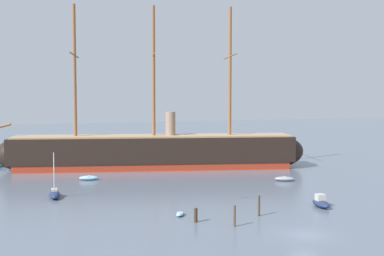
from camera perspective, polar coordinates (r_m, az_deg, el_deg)
The scene contains 13 objects.
ground_plane at distance 48.68m, azimuth 12.63°, elevation -11.77°, with size 400.00×400.00×0.00m, color slate.
tall_ship at distance 89.22m, azimuth -4.36°, elevation -2.62°, with size 58.24×20.99×28.63m.
dinghy_foreground_left at distance 54.66m, azimuth -1.36°, elevation -9.74°, with size 1.63×1.91×0.42m.
motorboat_foreground_right at distance 60.64m, azimuth 14.45°, elevation -8.21°, with size 2.13×3.72×1.47m.
sailboat_mid_left at distance 66.34m, azimuth -15.38°, elevation -7.23°, with size 1.77×4.55×5.78m.
dinghy_mid_right at distance 77.47m, azimuth 10.46°, elevation -5.69°, with size 3.23×2.51×0.70m.
dinghy_alongside_bow at distance 78.65m, azimuth -11.66°, elevation -5.57°, with size 3.15×1.98×0.69m.
motorboat_far_right at distance 107.99m, azimuth 9.37°, elevation -2.85°, with size 5.08×3.83×1.97m.
motorboat_distant_centre at distance 108.85m, azimuth -6.08°, elevation -2.89°, with size 3.42×2.54×1.33m.
mooring_piling_nearest at distance 51.87m, azimuth 0.42°, elevation -9.89°, with size 0.37×0.37×1.45m, color #382B1E.
mooring_piling_left_pair at distance 54.90m, azimuth 7.62°, elevation -8.75°, with size 0.24×0.24×2.22m, color #423323.
mooring_piling_right_pair at distance 50.34m, azimuth 4.86°, elevation -9.93°, with size 0.24×0.24×2.12m, color #4C3D2D.
seagull_in_flight at distance 57.00m, azimuth -0.96°, elevation -0.79°, with size 0.93×0.63×0.13m.
Camera 1 is at (-26.61, -38.66, 12.90)m, focal length 46.92 mm.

